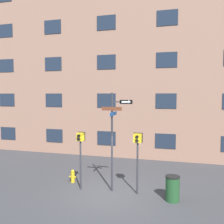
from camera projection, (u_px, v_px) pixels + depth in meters
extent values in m
plane|color=#38383A|center=(109.00, 195.00, 10.77)|extent=(60.00, 60.00, 0.00)
cube|color=#936B56|center=(136.00, 62.00, 16.63)|extent=(24.00, 0.60, 13.05)
cube|color=#1E2838|center=(8.00, 133.00, 19.38)|extent=(1.31, 0.03, 0.97)
cube|color=#1E2838|center=(54.00, 136.00, 18.31)|extent=(1.31, 0.03, 0.97)
cube|color=#1E2838|center=(106.00, 138.00, 17.24)|extent=(1.31, 0.03, 0.97)
cube|color=#1E2838|center=(165.00, 141.00, 16.16)|extent=(1.31, 0.03, 0.97)
cube|color=#1E2838|center=(7.00, 100.00, 19.20)|extent=(1.31, 0.03, 0.97)
cube|color=#1E2838|center=(54.00, 100.00, 18.12)|extent=(1.31, 0.03, 0.97)
cube|color=#1E2838|center=(106.00, 101.00, 17.05)|extent=(1.31, 0.03, 0.97)
cube|color=#1E2838|center=(166.00, 101.00, 15.98)|extent=(1.31, 0.03, 0.97)
cube|color=#1E2838|center=(6.00, 66.00, 19.01)|extent=(1.31, 0.03, 0.97)
cube|color=#1E2838|center=(53.00, 64.00, 17.94)|extent=(1.31, 0.03, 0.97)
cube|color=#1E2838|center=(106.00, 62.00, 16.86)|extent=(1.31, 0.03, 0.97)
cube|color=#1E2838|center=(167.00, 60.00, 15.79)|extent=(1.31, 0.03, 0.97)
cube|color=#1E2838|center=(5.00, 31.00, 18.83)|extent=(1.31, 0.03, 0.97)
cube|color=#1E2838|center=(53.00, 27.00, 17.75)|extent=(1.31, 0.03, 0.97)
cube|color=#1E2838|center=(106.00, 23.00, 16.68)|extent=(1.31, 0.03, 0.97)
cube|color=#1E2838|center=(167.00, 18.00, 15.60)|extent=(1.31, 0.03, 0.97)
cylinder|color=#2D2D33|center=(112.00, 142.00, 11.08)|extent=(0.09, 0.09, 4.41)
cube|color=#2D2D33|center=(119.00, 102.00, 10.87)|extent=(0.64, 0.05, 0.05)
cube|color=brown|center=(112.00, 109.00, 10.92)|extent=(0.92, 0.02, 0.17)
cube|color=#14478C|center=(113.00, 114.00, 10.97)|extent=(0.02, 1.07, 0.16)
cube|color=black|center=(126.00, 102.00, 10.77)|extent=(0.56, 0.02, 0.18)
cube|color=white|center=(125.00, 102.00, 10.77)|extent=(0.32, 0.01, 0.07)
cone|color=white|center=(130.00, 102.00, 10.71)|extent=(0.10, 0.14, 0.14)
cylinder|color=#2D2D33|center=(81.00, 165.00, 11.32)|extent=(0.08, 0.08, 2.25)
cube|color=gold|center=(80.00, 137.00, 11.23)|extent=(0.29, 0.26, 0.35)
cube|color=black|center=(82.00, 136.00, 11.37)|extent=(0.35, 0.02, 0.41)
cylinder|color=black|center=(79.00, 136.00, 11.04)|extent=(0.12, 0.12, 0.12)
cylinder|color=black|center=(79.00, 139.00, 11.05)|extent=(0.12, 0.12, 0.12)
cylinder|color=orange|center=(79.00, 136.00, 11.10)|extent=(0.10, 0.01, 0.10)
cylinder|color=#2D2D33|center=(137.00, 168.00, 10.81)|extent=(0.08, 0.08, 2.27)
cube|color=gold|center=(138.00, 138.00, 10.72)|extent=(0.34, 0.26, 0.37)
cube|color=black|center=(138.00, 138.00, 10.85)|extent=(0.40, 0.02, 0.43)
cylinder|color=black|center=(137.00, 137.00, 10.53)|extent=(0.13, 0.12, 0.13)
cylinder|color=black|center=(137.00, 141.00, 10.54)|extent=(0.13, 0.12, 0.13)
cylinder|color=#EA4C14|center=(137.00, 137.00, 10.58)|extent=(0.10, 0.01, 0.10)
cylinder|color=gold|center=(73.00, 177.00, 12.28)|extent=(0.19, 0.19, 0.51)
sphere|color=gold|center=(73.00, 171.00, 12.25)|extent=(0.16, 0.16, 0.16)
cylinder|color=gold|center=(70.00, 177.00, 12.31)|extent=(0.08, 0.07, 0.07)
cylinder|color=gold|center=(75.00, 177.00, 12.24)|extent=(0.08, 0.07, 0.07)
cylinder|color=#1E4723|center=(172.00, 189.00, 10.13)|extent=(0.56, 0.56, 0.99)
cylinder|color=black|center=(173.00, 177.00, 10.09)|extent=(0.59, 0.59, 0.04)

